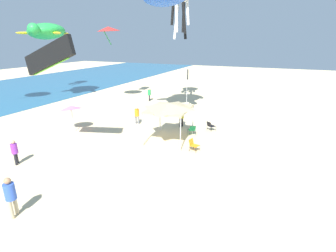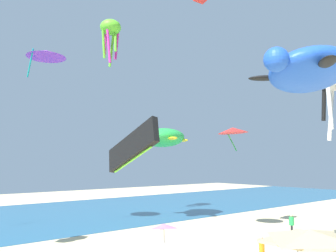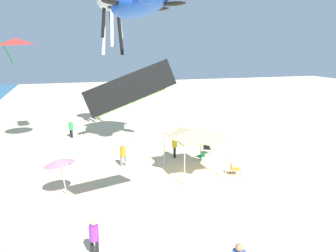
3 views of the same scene
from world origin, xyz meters
The scene contains 12 objects.
ocean_strip centered at (0.00, 29.32, 0.01)m, with size 120.00×24.10×0.02m, color #28668E.
canopy_tent centered at (-0.65, -0.76, 2.65)m, with size 3.81×3.18×2.92m.
beach_umbrella centered at (-1.90, 7.66, 2.00)m, with size 1.77×1.76×2.35m.
person_far_stroller centered at (1.87, 3.54, 0.96)m, with size 0.39×0.43×1.63m.
person_by_tent centered at (10.72, 6.90, 0.96)m, with size 0.41×0.39×1.64m.
kite_turtle_green centered at (6.84, 18.85, 8.37)m, with size 6.62×6.33×2.18m.
kite_octopus_white centered at (10.67, 2.84, 11.78)m, with size 2.51×2.51×5.57m.
kite_delta_red centered at (7.98, 10.48, 8.57)m, with size 3.73×3.73×2.08m.
kite_parafoil_black centered at (-6.35, 4.38, 6.44)m, with size 0.49×4.05×2.43m.
kite_turtle_blue centered at (4.33, 1.54, 11.27)m, with size 6.88×6.09×3.14m.
kite_octopus_lime centered at (2.42, 22.33, 19.98)m, with size 2.23×2.23×4.95m.
kite_delta_purple centered at (-4.80, 20.80, 15.38)m, with size 3.72×3.73×2.65m.
Camera 2 is at (-14.60, -8.32, 5.72)m, focal length 35.80 mm.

